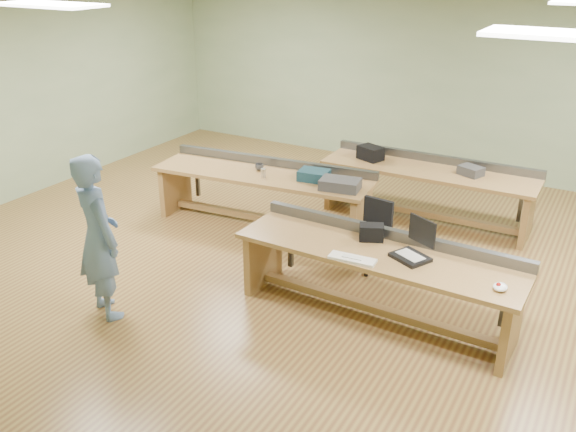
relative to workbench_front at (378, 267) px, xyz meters
The scene contains 22 objects.
floor 1.42m from the workbench_front, 139.04° to the left, with size 10.00×10.00×0.00m, color olive.
ceiling 2.77m from the workbench_front, 139.04° to the left, with size 10.00×10.00×0.00m, color silver.
wall_back 5.04m from the workbench_front, 101.49° to the left, with size 10.00×0.04×3.00m, color #97AB81.
wall_front 3.43m from the workbench_front, 107.43° to the right, with size 10.00×0.04×3.00m, color #97AB81.
wall_left 6.12m from the workbench_front, behind, with size 0.04×8.00×3.00m, color #97AB81.
fluor_panels 2.74m from the workbench_front, 139.04° to the left, with size 6.20×3.50×0.03m.
workbench_front is the anchor object (origin of this frame).
workbench_mid 2.62m from the workbench_front, 147.87° to the left, with size 3.07×1.11×0.86m.
workbench_back 2.68m from the workbench_front, 97.27° to the left, with size 2.92×0.82×0.86m.
person 2.81m from the workbench_front, 151.46° to the right, with size 0.63×0.41×1.73m, color slate.
laptop_base 0.40m from the workbench_front, ahead, with size 0.34×0.27×0.04m, color black.
laptop_screen 0.61m from the workbench_front, 13.28° to the left, with size 0.34×0.02×0.26m, color black.
keyboard 0.41m from the workbench_front, 113.39° to the right, with size 0.46×0.15×0.03m, color silver.
trackball_mouse 1.25m from the workbench_front, ahead, with size 0.12×0.15×0.06m, color white.
camera_bag 0.37m from the workbench_front, 130.91° to the left, with size 0.25×0.16×0.17m, color black.
task_chair 1.08m from the workbench_front, 115.74° to the left, with size 0.50×0.50×0.83m.
parts_bin_teal 2.11m from the workbench_front, 135.48° to the left, with size 0.38×0.28×0.13m, color #122F3C.
parts_bin_grey 1.72m from the workbench_front, 128.36° to the left, with size 0.49×0.31×0.13m, color #333335.
mug 2.74m from the workbench_front, 148.03° to the left, with size 0.12×0.12×0.09m, color #333335.
drinks_can 2.47m from the workbench_front, 149.78° to the left, with size 0.06×0.06×0.12m, color silver.
storage_box_back 2.89m from the workbench_front, 114.44° to the left, with size 0.34×0.24×0.19m, color black.
tray_back 2.69m from the workbench_front, 85.36° to the left, with size 0.30×0.22×0.12m, color #333335.
Camera 1 is at (2.89, -5.99, 3.47)m, focal length 38.00 mm.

